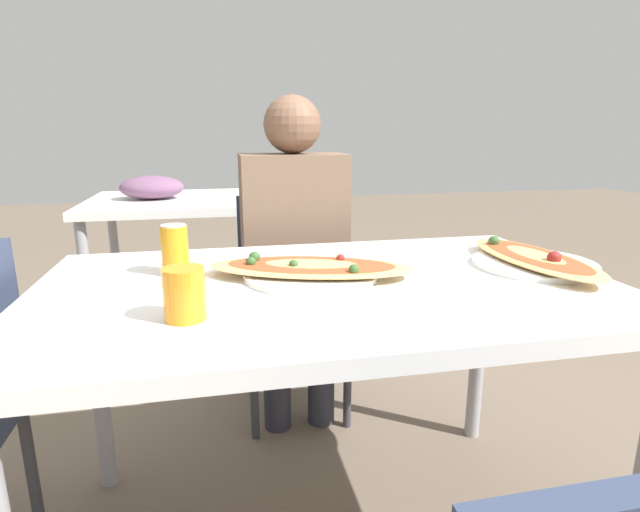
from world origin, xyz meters
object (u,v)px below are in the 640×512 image
pizza_main (310,269)px  soda_can (175,250)px  chair_far_seated (291,289)px  dining_table (327,309)px  person_seated (294,240)px  pizza_second (534,260)px  drink_glass (184,294)px

pizza_main → soda_can: 0.34m
chair_far_seated → soda_can: bearing=57.7°
dining_table → person_seated: person_seated is taller
person_seated → soda_can: bearing=52.2°
soda_can → chair_far_seated: bearing=57.7°
dining_table → pizza_second: (0.56, 0.02, 0.09)m
soda_can → pizza_second: 0.92m
dining_table → drink_glass: bearing=-150.6°
pizza_main → soda_can: size_ratio=4.31×
pizza_main → drink_glass: (-0.29, -0.23, 0.03)m
chair_far_seated → person_seated: 0.25m
dining_table → person_seated: size_ratio=1.13×
person_seated → soda_can: person_seated is taller
dining_table → drink_glass: drink_glass is taller
person_seated → drink_glass: 0.87m
person_seated → pizza_second: size_ratio=2.48×
dining_table → soda_can: size_ratio=10.78×
dining_table → chair_far_seated: bearing=88.5°
dining_table → person_seated: (0.02, 0.62, 0.04)m
drink_glass → pizza_second: (0.88, 0.20, -0.03)m
person_seated → pizza_main: size_ratio=2.21×
chair_far_seated → pizza_main: bearing=85.7°
pizza_main → soda_can: soda_can is taller
person_seated → pizza_main: (-0.05, -0.57, 0.05)m
pizza_main → drink_glass: 0.37m
person_seated → soda_can: 0.62m
person_seated → pizza_second: 0.81m
chair_far_seated → pizza_second: bearing=127.4°
person_seated → soda_can: (-0.37, -0.48, 0.09)m
drink_glass → dining_table: bearing=29.4°
chair_far_seated → pizza_second: chair_far_seated is taller
dining_table → pizza_second: bearing=2.2°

